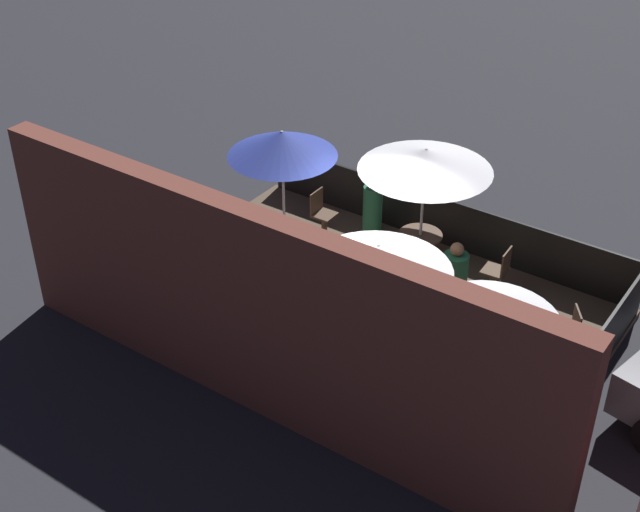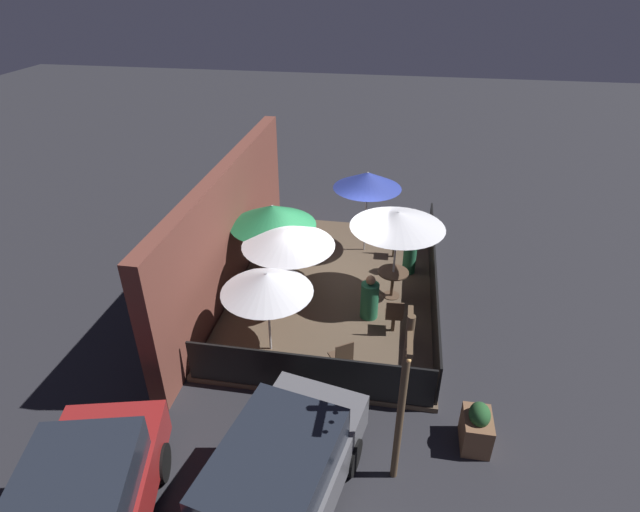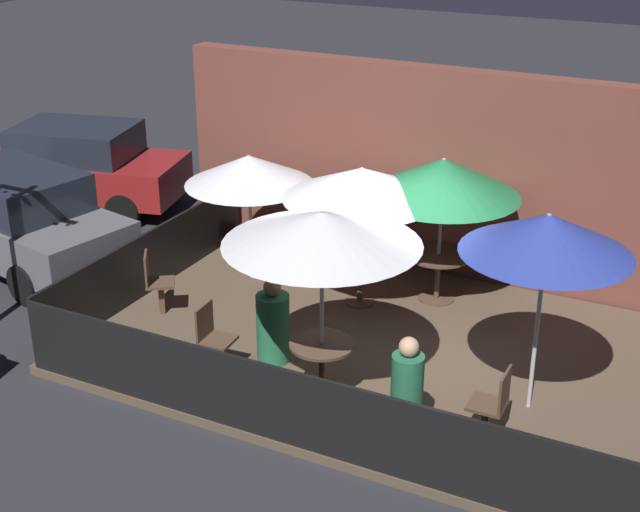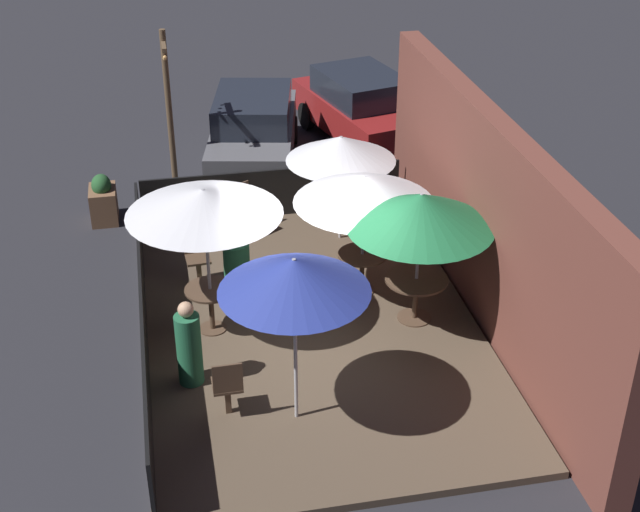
% 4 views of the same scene
% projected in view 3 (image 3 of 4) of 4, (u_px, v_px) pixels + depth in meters
% --- Properties ---
extents(ground_plane, '(60.00, 60.00, 0.00)m').
position_uv_depth(ground_plane, '(382.00, 353.00, 12.08)').
color(ground_plane, '#26262B').
extents(patio_deck, '(7.74, 5.17, 0.12)m').
position_uv_depth(patio_deck, '(382.00, 349.00, 12.06)').
color(patio_deck, brown).
rests_on(patio_deck, ground_plane).
extents(building_wall, '(9.34, 0.36, 3.33)m').
position_uv_depth(building_wall, '(457.00, 177.00, 13.72)').
color(building_wall, brown).
rests_on(building_wall, ground_plane).
extents(fence_front, '(7.54, 0.05, 0.95)m').
position_uv_depth(fence_front, '(293.00, 409.00, 9.77)').
color(fence_front, black).
rests_on(fence_front, patio_deck).
extents(fence_side_left, '(0.05, 4.97, 0.95)m').
position_uv_depth(fence_side_left, '(150.00, 261.00, 13.43)').
color(fence_side_left, black).
rests_on(fence_side_left, patio_deck).
extents(patio_umbrella_0, '(2.24, 2.24, 2.19)m').
position_uv_depth(patio_umbrella_0, '(443.00, 177.00, 12.56)').
color(patio_umbrella_0, '#B2B2B7').
rests_on(patio_umbrella_0, patio_deck).
extents(patio_umbrella_1, '(2.30, 2.30, 2.41)m').
position_uv_depth(patio_umbrella_1, '(322.00, 228.00, 9.98)').
color(patio_umbrella_1, '#B2B2B7').
rests_on(patio_umbrella_1, patio_deck).
extents(patio_umbrella_2, '(2.25, 2.25, 2.09)m').
position_uv_depth(patio_umbrella_2, '(362.00, 183.00, 12.47)').
color(patio_umbrella_2, '#B2B2B7').
rests_on(patio_umbrella_2, patio_deck).
extents(patio_umbrella_3, '(1.95, 1.95, 2.00)m').
position_uv_depth(patio_umbrella_3, '(249.00, 170.00, 13.31)').
color(patio_umbrella_3, '#B2B2B7').
rests_on(patio_umbrella_3, patio_deck).
extents(patio_umbrella_4, '(1.93, 1.93, 2.46)m').
position_uv_depth(patio_umbrella_4, '(547.00, 234.00, 9.77)').
color(patio_umbrella_4, '#B2B2B7').
rests_on(patio_umbrella_4, patio_deck).
extents(dining_table_0, '(0.99, 0.99, 0.74)m').
position_uv_depth(dining_table_0, '(438.00, 263.00, 13.09)').
color(dining_table_0, '#4C3828').
rests_on(dining_table_0, patio_deck).
extents(dining_table_1, '(0.78, 0.78, 0.74)m').
position_uv_depth(dining_table_1, '(322.00, 355.00, 10.63)').
color(dining_table_1, '#4C3828').
rests_on(dining_table_1, patio_deck).
extents(dining_table_2, '(0.81, 0.81, 0.70)m').
position_uv_depth(dining_table_2, '(360.00, 268.00, 12.99)').
color(dining_table_2, '#4C3828').
rests_on(dining_table_2, patio_deck).
extents(patio_chair_0, '(0.55, 0.55, 0.94)m').
position_uv_depth(patio_chair_0, '(156.00, 281.00, 12.69)').
color(patio_chair_0, '#4C3828').
rests_on(patio_chair_0, patio_deck).
extents(patio_chair_1, '(0.42, 0.42, 0.92)m').
position_uv_depth(patio_chair_1, '(213.00, 337.00, 11.20)').
color(patio_chair_1, '#4C3828').
rests_on(patio_chair_1, patio_deck).
extents(patio_chair_2, '(0.41, 0.41, 0.92)m').
position_uv_depth(patio_chair_2, '(493.00, 403.00, 9.82)').
color(patio_chair_2, '#4C3828').
rests_on(patio_chair_2, patio_deck).
extents(patron_0, '(0.59, 0.59, 1.16)m').
position_uv_depth(patron_0, '(273.00, 325.00, 11.48)').
color(patron_0, '#236642').
rests_on(patron_0, patio_deck).
extents(patron_1, '(0.46, 0.46, 1.33)m').
position_uv_depth(patron_1, '(407.00, 396.00, 9.77)').
color(patron_1, '#236642').
rests_on(patron_1, patio_deck).
extents(parked_car_0, '(4.41, 2.50, 1.62)m').
position_uv_depth(parked_car_0, '(16.00, 217.00, 14.41)').
color(parked_car_0, '#5B5B60').
rests_on(parked_car_0, ground_plane).
extents(parked_car_1, '(4.26, 2.61, 1.62)m').
position_uv_depth(parked_car_1, '(78.00, 165.00, 16.93)').
color(parked_car_1, maroon).
rests_on(parked_car_1, ground_plane).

